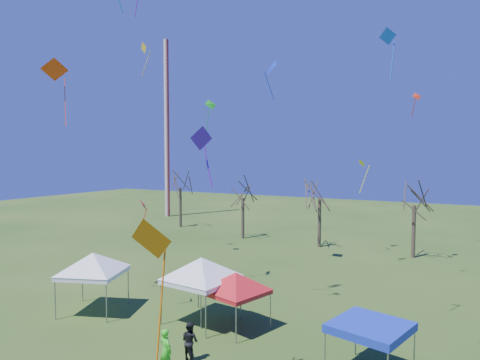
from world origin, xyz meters
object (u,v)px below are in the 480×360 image
object	(u,v)px
radio_mast	(167,129)
tree_1	(243,183)
tree_2	(320,181)
tent_white_mid	(201,262)
tree_0	(180,174)
tent_red	(236,276)
person_green	(166,350)
tent_white_west	(93,257)
tree_3	(415,187)
tent_blue	(370,328)
person_dark	(190,341)

from	to	relation	value
radio_mast	tree_1	bearing A→B (deg)	-28.48
tree_2	tent_white_mid	world-z (taller)	tree_2
tree_0	tree_1	xyz separation A→B (m)	(10.08, -2.73, -0.70)
tent_red	person_green	size ratio (longest dim) A/B	2.06
tent_white_west	person_green	bearing A→B (deg)	-23.71
tree_3	tent_red	bearing A→B (deg)	-106.60
radio_mast	tent_blue	size ratio (longest dim) A/B	7.62
person_dark	person_green	bearing A→B (deg)	87.88
tree_2	person_dark	xyz separation A→B (m)	(2.25, -24.52, -5.46)
tree_0	tent_white_west	distance (m)	28.57
tree_0	tree_3	size ratio (longest dim) A/B	1.07
tree_2	tent_blue	distance (m)	24.47
tent_blue	person_green	distance (m)	8.17
tree_3	tent_blue	bearing A→B (deg)	-87.80
tree_3	tent_white_west	world-z (taller)	tree_3
tree_1	tent_white_west	bearing A→B (deg)	-83.42
tent_blue	tree_1	bearing A→B (deg)	128.09
tree_2	radio_mast	bearing A→B (deg)	159.43
tent_white_west	person_dark	size ratio (longest dim) A/B	2.45
radio_mast	person_green	world-z (taller)	radio_mast
tree_1	tent_red	size ratio (longest dim) A/B	2.09
tent_red	tree_0	bearing A→B (deg)	131.35
tree_2	tree_0	bearing A→B (deg)	170.76
tent_red	tent_blue	bearing A→B (deg)	-12.92
radio_mast	tent_white_west	world-z (taller)	radio_mast
tree_1	tree_3	world-z (taller)	tree_3
radio_mast	tree_0	bearing A→B (deg)	-42.77
tree_0	tent_red	bearing A→B (deg)	-48.65
tree_0	tent_white_mid	size ratio (longest dim) A/B	1.90
tree_2	tent_white_west	xyz separation A→B (m)	(-5.79, -22.36, -3.20)
radio_mast	tree_3	xyz separation A→B (m)	(34.03, -9.96, -6.42)
tree_1	person_dark	size ratio (longest dim) A/B	4.55
person_dark	tent_white_mid	bearing A→B (deg)	-51.29
tree_0	tent_white_mid	distance (m)	30.50
radio_mast	tree_3	distance (m)	36.04
tent_blue	person_green	size ratio (longest dim) A/B	1.88
tent_white_west	tent_red	size ratio (longest dim) A/B	1.13
tree_3	person_green	distance (m)	26.74
radio_mast	tent_white_mid	world-z (taller)	radio_mast
tree_0	person_green	world-z (taller)	tree_0
tree_2	tent_red	world-z (taller)	tree_2
tree_0	tent_red	size ratio (longest dim) A/B	2.34
tree_0	tent_white_mid	bearing A→B (deg)	-51.60
tent_white_west	tree_1	bearing A→B (deg)	96.58
tree_2	person_dark	bearing A→B (deg)	-84.75
radio_mast	tent_white_mid	size ratio (longest dim) A/B	5.63
tent_blue	person_green	world-z (taller)	tent_blue
radio_mast	tree_1	xyz separation A→B (m)	(17.23, -9.35, -6.71)
tent_red	tent_white_west	bearing A→B (deg)	-168.16
tree_2	tent_white_west	bearing A→B (deg)	-104.51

